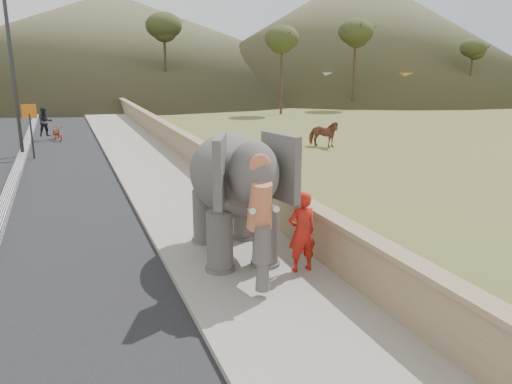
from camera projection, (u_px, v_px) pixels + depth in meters
ground at (227, 252)px, 11.29m from camera, size 160.00×160.00×0.00m
road at (16, 177)px, 18.54m from camera, size 7.00×120.00×0.03m
median at (16, 175)px, 18.52m from camera, size 0.35×120.00×0.22m
walkway at (151, 166)px, 20.28m from camera, size 3.00×120.00×0.15m
parapet at (190, 152)px, 20.74m from camera, size 0.30×120.00×1.10m
lamppost at (18, 45)px, 21.43m from camera, size 1.76×0.36×8.00m
signboard at (30, 122)px, 21.62m from camera, size 0.60×0.08×2.40m
cow at (323, 134)px, 24.95m from camera, size 1.62×1.60×1.32m
distant_car at (288, 97)px, 50.49m from camera, size 4.31×1.92×1.44m
bus_white at (366, 87)px, 52.29m from camera, size 11.04×2.69×3.10m
bus_orange at (432, 88)px, 51.80m from camera, size 11.26×4.18×3.10m
hill_right at (357, 33)px, 68.77m from camera, size 56.00×56.00×16.00m
hill_far at (113, 42)px, 74.36m from camera, size 80.00×80.00×14.00m
elephant_and_man at (234, 193)px, 10.52m from camera, size 2.35×3.91×2.72m
motorcyclist at (51, 128)px, 26.93m from camera, size 1.46×1.68×1.83m
trees at (167, 63)px, 36.42m from camera, size 48.18×38.07×8.97m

